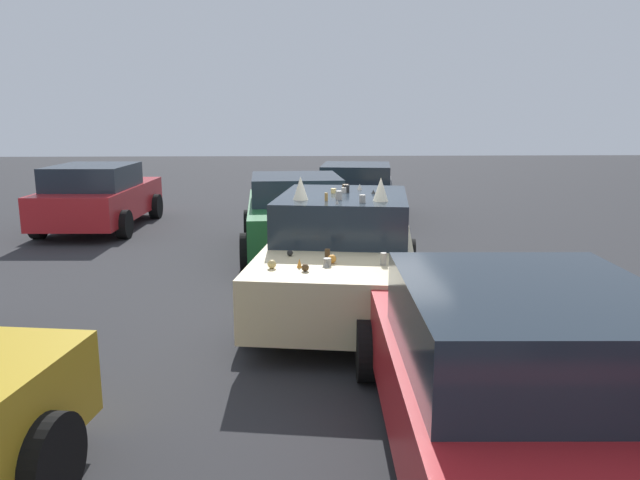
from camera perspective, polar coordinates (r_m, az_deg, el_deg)
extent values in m
plane|color=#2D2D30|center=(8.33, 2.07, -6.05)|extent=(60.00, 60.00, 0.00)
cube|color=beige|center=(8.17, 2.10, -1.98)|extent=(4.86, 2.48, 0.68)
cube|color=#1E2833|center=(8.21, 2.22, 2.43)|extent=(2.40, 1.97, 0.54)
cylinder|color=black|center=(6.86, 9.02, -7.36)|extent=(0.66, 0.31, 0.64)
cylinder|color=black|center=(7.01, -6.43, -6.86)|extent=(0.66, 0.31, 0.64)
cylinder|color=black|center=(9.62, 8.24, -1.77)|extent=(0.66, 0.31, 0.64)
cylinder|color=black|center=(9.73, -2.75, -1.51)|extent=(0.66, 0.31, 0.64)
ellipsoid|color=black|center=(9.92, -2.44, 0.21)|extent=(0.17, 0.05, 0.14)
ellipsoid|color=black|center=(7.29, 8.75, -4.77)|extent=(0.19, 0.05, 0.13)
ellipsoid|color=black|center=(9.60, 8.18, -0.32)|extent=(0.19, 0.05, 0.13)
ellipsoid|color=black|center=(8.31, 8.47, -1.55)|extent=(0.18, 0.05, 0.09)
ellipsoid|color=black|center=(8.73, 8.35, -2.15)|extent=(0.19, 0.05, 0.14)
ellipsoid|color=black|center=(7.11, -6.05, -5.53)|extent=(0.13, 0.04, 0.09)
ellipsoid|color=black|center=(6.43, 9.11, -4.93)|extent=(0.11, 0.04, 0.13)
ellipsoid|color=black|center=(8.44, 8.45, -0.81)|extent=(0.19, 0.05, 0.14)
ellipsoid|color=black|center=(9.11, -3.24, -1.35)|extent=(0.18, 0.05, 0.13)
ellipsoid|color=black|center=(9.09, 8.31, 0.31)|extent=(0.13, 0.04, 0.08)
ellipsoid|color=black|center=(6.76, 8.94, -6.27)|extent=(0.10, 0.03, 0.11)
ellipsoid|color=black|center=(9.63, 8.20, 1.03)|extent=(0.13, 0.04, 0.09)
cylinder|color=gray|center=(6.53, 0.68, -2.07)|extent=(0.11, 0.11, 0.08)
sphere|color=#51381E|center=(6.29, -1.40, -2.60)|extent=(0.08, 0.08, 0.08)
cylinder|color=#51381E|center=(6.83, 0.69, -1.31)|extent=(0.08, 0.08, 0.11)
sphere|color=black|center=(6.98, -2.84, -1.23)|extent=(0.07, 0.07, 0.07)
cone|color=gray|center=(6.45, 0.54, -2.33)|extent=(0.08, 0.08, 0.06)
cone|color=orange|center=(6.44, -1.95, -2.19)|extent=(0.08, 0.08, 0.10)
cylinder|color=gray|center=(6.58, 5.96, -1.78)|extent=(0.09, 0.09, 0.13)
sphere|color=tan|center=(6.42, -4.54, -2.28)|extent=(0.09, 0.09, 0.09)
sphere|color=orange|center=(6.63, 1.13, -1.79)|extent=(0.10, 0.10, 0.10)
cone|color=black|center=(8.26, 5.03, 4.53)|extent=(0.06, 0.06, 0.05)
cylinder|color=gray|center=(7.64, 1.78, 4.21)|extent=(0.12, 0.12, 0.11)
cylinder|color=#A87A38|center=(7.53, 0.59, 4.07)|extent=(0.05, 0.05, 0.10)
cylinder|color=gray|center=(7.40, 4.00, 3.89)|extent=(0.10, 0.10, 0.09)
cylinder|color=#51381E|center=(8.43, 2.39, 4.89)|extent=(0.11, 0.11, 0.10)
cylinder|color=tan|center=(8.27, 1.27, 4.63)|extent=(0.08, 0.08, 0.06)
cylinder|color=black|center=(8.37, 2.51, 4.84)|extent=(0.09, 0.09, 0.10)
cone|color=gray|center=(8.67, 3.74, 5.02)|extent=(0.07, 0.07, 0.09)
cylinder|color=gray|center=(8.32, 2.26, 4.70)|extent=(0.10, 0.10, 0.07)
cone|color=gray|center=(7.27, 1.63, 3.62)|extent=(0.05, 0.05, 0.06)
cone|color=beige|center=(7.54, 5.72, 4.76)|extent=(0.19, 0.19, 0.29)
cone|color=beige|center=(7.61, -1.84, 4.88)|extent=(0.19, 0.19, 0.29)
cube|color=red|center=(14.67, -19.84, 3.44)|extent=(4.14, 1.88, 0.70)
cube|color=#1E2833|center=(14.23, -20.52, 5.59)|extent=(2.08, 1.67, 0.50)
cylinder|color=black|center=(16.19, -21.28, 2.96)|extent=(0.61, 0.24, 0.60)
cylinder|color=black|center=(15.65, -15.15, 3.08)|extent=(0.61, 0.24, 0.60)
cylinder|color=black|center=(13.89, -24.93, 1.33)|extent=(0.61, 0.24, 0.60)
cylinder|color=black|center=(13.25, -17.89, 1.41)|extent=(0.61, 0.24, 0.60)
cube|color=black|center=(14.98, 3.34, 4.16)|extent=(4.11, 2.30, 0.61)
cube|color=#1E2833|center=(15.27, 3.41, 6.28)|extent=(2.13, 1.90, 0.44)
cylinder|color=black|center=(13.82, 6.97, 2.38)|extent=(0.66, 0.30, 0.64)
cylinder|color=black|center=(13.89, -0.67, 2.51)|extent=(0.66, 0.30, 0.64)
cylinder|color=black|center=(16.21, 6.75, 3.76)|extent=(0.66, 0.30, 0.64)
cylinder|color=black|center=(16.27, 0.23, 3.87)|extent=(0.66, 0.30, 0.64)
cube|color=#1E602D|center=(11.20, -2.25, 1.83)|extent=(4.06, 1.94, 0.69)
cube|color=#1E2833|center=(11.22, -2.31, 4.86)|extent=(1.94, 1.68, 0.47)
cylinder|color=black|center=(10.15, 3.14, -0.94)|extent=(0.65, 0.26, 0.64)
cylinder|color=black|center=(10.04, -6.86, -1.15)|extent=(0.65, 0.26, 0.64)
cylinder|color=black|center=(12.54, 1.46, 1.51)|extent=(0.65, 0.26, 0.64)
cylinder|color=black|center=(12.45, -6.62, 1.36)|extent=(0.65, 0.26, 0.64)
cylinder|color=black|center=(4.57, -24.17, -18.42)|extent=(0.67, 0.31, 0.65)
cube|color=red|center=(4.76, 17.31, -13.22)|extent=(4.65, 1.94, 0.65)
cube|color=#1E2833|center=(4.28, 18.98, -7.59)|extent=(2.02, 1.70, 0.54)
cylinder|color=black|center=(5.98, 4.52, -10.31)|extent=(0.61, 0.24, 0.61)
cylinder|color=black|center=(6.39, 21.24, -9.64)|extent=(0.61, 0.24, 0.61)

